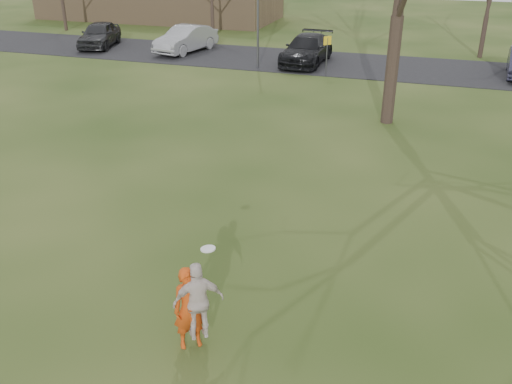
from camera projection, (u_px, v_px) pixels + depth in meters
The scene contains 8 objects.
ground at pixel (190, 349), 10.59m from camera, with size 120.00×120.00×0.00m, color #1E380F.
parking_strip at pixel (371, 66), 32.01m from camera, with size 62.00×6.50×0.04m, color black.
player_defender at pixel (190, 309), 10.35m from camera, with size 0.62×0.40×1.69m, color #CA4310.
car_0 at pixel (99, 34), 36.66m from camera, with size 1.89×4.69×1.60m, color #28292B.
car_1 at pixel (186, 39), 35.15m from camera, with size 1.70×4.87×1.61m, color #9B9BA0.
car_3 at pixel (307, 49), 32.25m from camera, with size 2.20×5.42×1.57m, color black.
catching_play at pixel (199, 301), 10.27m from camera, with size 1.01×0.85×1.91m.
sign_yellow at pixel (327, 48), 29.39m from camera, with size 0.35×0.35×2.08m.
Camera 1 is at (3.78, -7.46, 7.25)m, focal length 39.23 mm.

